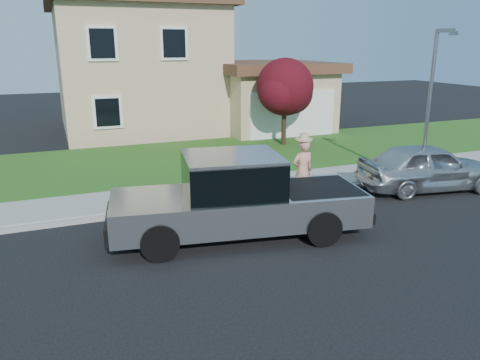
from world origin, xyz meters
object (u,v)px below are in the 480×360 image
trash_bin (250,170)px  ornamental_tree (285,90)px  woman (303,170)px  pickup_truck (237,199)px  sedan (429,167)px  street_lamp (431,100)px

trash_bin → ornamental_tree: bearing=54.0°
ornamental_tree → woman: bearing=-113.0°
ornamental_tree → trash_bin: (-4.07, -5.58, -1.94)m
pickup_truck → sedan: pickup_truck is taller
sedan → street_lamp: size_ratio=0.90×
sedan → ornamental_tree: ornamental_tree is taller
woman → trash_bin: bearing=-62.3°
woman → street_lamp: 4.88m
pickup_truck → trash_bin: (1.78, 3.42, -0.31)m
trash_bin → pickup_truck: bearing=-117.5°
sedan → trash_bin: bearing=77.4°
woman → sedan: woman is taller
street_lamp → pickup_truck: bearing=169.4°
woman → street_lamp: (4.49, -0.13, 1.88)m
woman → trash_bin: woman is taller
pickup_truck → street_lamp: 7.69m
woman → trash_bin: 1.97m
ornamental_tree → trash_bin: 7.18m
woman → street_lamp: bearing=175.4°
ornamental_tree → trash_bin: bearing=-126.1°
trash_bin → street_lamp: size_ratio=0.20×
trash_bin → sedan: bearing=-22.0°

